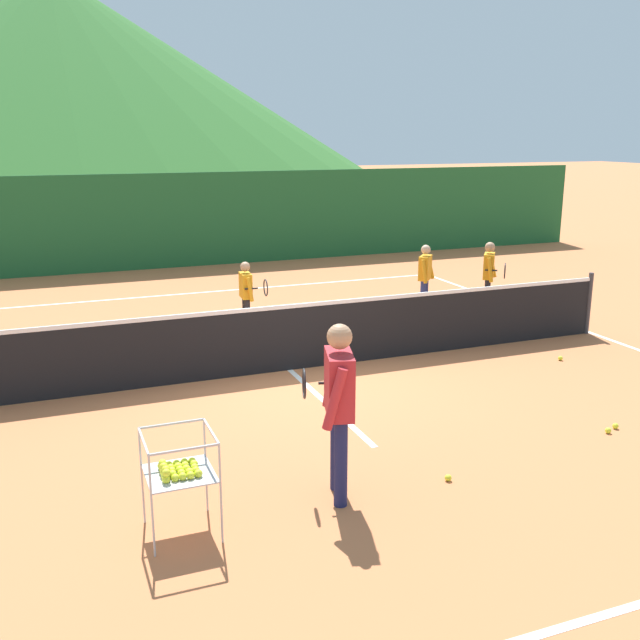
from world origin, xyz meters
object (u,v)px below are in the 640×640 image
object	(u,v)px
student_0	(247,290)
tennis_ball_3	(560,358)
student_1	(425,272)
tennis_ball_5	(615,426)
instructor	(338,396)
student_2	(489,271)
tennis_ball_0	(329,422)
ball_cart	(178,470)
tennis_net	(289,337)
tennis_ball_2	(448,478)
tennis_ball_4	(608,431)

from	to	relation	value
student_0	tennis_ball_3	bearing A→B (deg)	-39.65
student_1	tennis_ball_5	xyz separation A→B (m)	(-0.68, -5.69, -0.75)
instructor	student_2	world-z (taller)	instructor
tennis_ball_0	tennis_ball_3	size ratio (longest dim) A/B	1.00
instructor	tennis_ball_0	size ratio (longest dim) A/B	24.77
student_0	tennis_ball_3	size ratio (longest dim) A/B	17.95
ball_cart	tennis_ball_3	xyz separation A→B (m)	(6.23, 2.72, -0.55)
tennis_net	tennis_ball_2	xyz separation A→B (m)	(0.33, -3.80, -0.47)
instructor	tennis_ball_3	distance (m)	5.51
student_0	tennis_ball_3	xyz separation A→B (m)	(3.94, -3.27, -0.70)
ball_cart	tennis_ball_0	size ratio (longest dim) A/B	13.22
tennis_net	instructor	bearing A→B (deg)	-102.26
tennis_ball_4	student_0	bearing A→B (deg)	114.99
student_0	student_2	world-z (taller)	student_2
instructor	student_0	distance (m)	5.95
student_2	ball_cart	world-z (taller)	student_2
ball_cart	tennis_ball_5	size ratio (longest dim) A/B	13.22
tennis_net	student_2	distance (m)	4.96
tennis_ball_4	tennis_ball_5	xyz separation A→B (m)	(0.17, 0.07, 0.00)
tennis_net	ball_cart	world-z (taller)	tennis_net
tennis_net	instructor	xyz separation A→B (m)	(-0.80, -3.69, 0.51)
tennis_ball_4	tennis_ball_5	bearing A→B (deg)	22.53
tennis_ball_3	student_1	bearing A→B (deg)	97.59
ball_cart	tennis_ball_5	world-z (taller)	ball_cart
student_2	tennis_ball_4	xyz separation A→B (m)	(-1.96, -5.29, -0.78)
tennis_ball_5	student_0	bearing A→B (deg)	116.72
student_0	tennis_ball_4	distance (m)	6.29
tennis_net	tennis_ball_2	bearing A→B (deg)	-84.99
tennis_ball_0	tennis_ball_4	bearing A→B (deg)	-25.76
student_1	tennis_ball_0	size ratio (longest dim) A/B	19.10
student_2	tennis_ball_2	size ratio (longest dim) A/B	19.92
tennis_ball_3	tennis_net	bearing A→B (deg)	164.85
tennis_ball_2	tennis_ball_4	distance (m)	2.33
tennis_net	student_1	distance (m)	4.19
tennis_ball_3	tennis_ball_5	size ratio (longest dim) A/B	1.00
instructor	ball_cart	xyz separation A→B (m)	(-1.49, -0.10, -0.43)
tennis_net	tennis_ball_2	distance (m)	3.85
tennis_ball_0	tennis_ball_5	world-z (taller)	same
student_2	tennis_ball_2	distance (m)	7.11
tennis_net	ball_cart	xyz separation A→B (m)	(-2.29, -3.78, 0.08)
student_2	tennis_ball_0	size ratio (longest dim) A/B	19.92
student_2	tennis_ball_5	size ratio (longest dim) A/B	19.92
student_2	tennis_ball_5	xyz separation A→B (m)	(-1.78, -5.22, -0.78)
student_1	tennis_ball_2	xyz separation A→B (m)	(-3.16, -6.09, -0.75)
tennis_ball_3	instructor	bearing A→B (deg)	-151.09
instructor	tennis_ball_2	distance (m)	1.50
ball_cart	tennis_ball_3	distance (m)	6.82
student_0	ball_cart	size ratio (longest dim) A/B	1.36
student_1	tennis_ball_2	world-z (taller)	student_1
tennis_ball_0	tennis_ball_4	distance (m)	3.19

